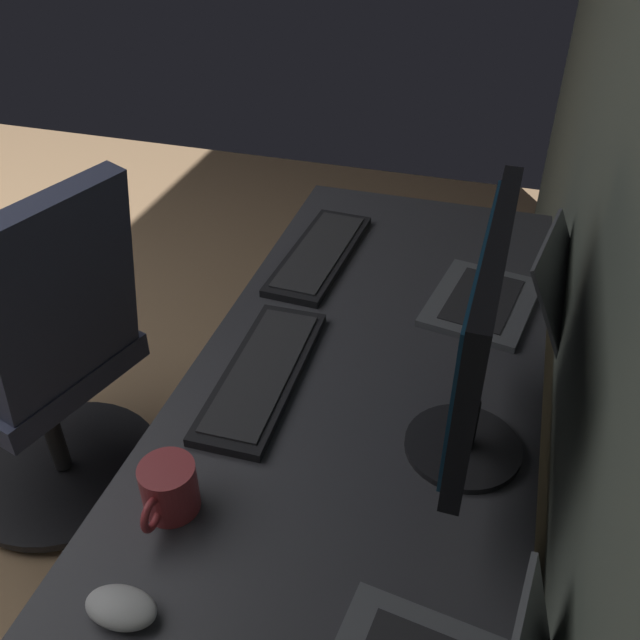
% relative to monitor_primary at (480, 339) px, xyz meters
% --- Properties ---
extents(desk, '(1.85, 0.67, 0.73)m').
position_rel_monitor_primary_xyz_m(desk, '(-0.00, -0.21, -0.31)').
color(desk, '#38383D').
rests_on(desk, ground).
extents(monitor_primary, '(0.47, 0.20, 0.42)m').
position_rel_monitor_primary_xyz_m(monitor_primary, '(0.00, 0.00, 0.00)').
color(monitor_primary, black).
rests_on(monitor_primary, desk).
extents(laptop_left, '(0.33, 0.35, 0.20)m').
position_rel_monitor_primary_xyz_m(laptop_left, '(-0.44, 0.05, -0.19)').
color(laptop_left, '#595B60').
rests_on(laptop_left, desk).
extents(keyboard_main, '(0.43, 0.16, 0.02)m').
position_rel_monitor_primary_xyz_m(keyboard_main, '(-0.54, -0.42, -0.23)').
color(keyboard_main, black).
rests_on(keyboard_main, desk).
extents(keyboard_spare, '(0.42, 0.15, 0.02)m').
position_rel_monitor_primary_xyz_m(keyboard_spare, '(-0.08, -0.39, -0.23)').
color(keyboard_spare, black).
rests_on(keyboard_spare, desk).
extents(mouse_main, '(0.06, 0.10, 0.03)m').
position_rel_monitor_primary_xyz_m(mouse_main, '(0.44, -0.41, -0.23)').
color(mouse_main, silver).
rests_on(mouse_main, desk).
extents(coffee_mug, '(0.13, 0.09, 0.09)m').
position_rel_monitor_primary_xyz_m(coffee_mug, '(0.26, -0.42, -0.20)').
color(coffee_mug, '#A53338').
rests_on(coffee_mug, desk).
extents(office_chair, '(0.56, 0.60, 0.97)m').
position_rel_monitor_primary_xyz_m(office_chair, '(-0.23, -1.05, -0.52)').
color(office_chair, '#383D56').
rests_on(office_chair, ground).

